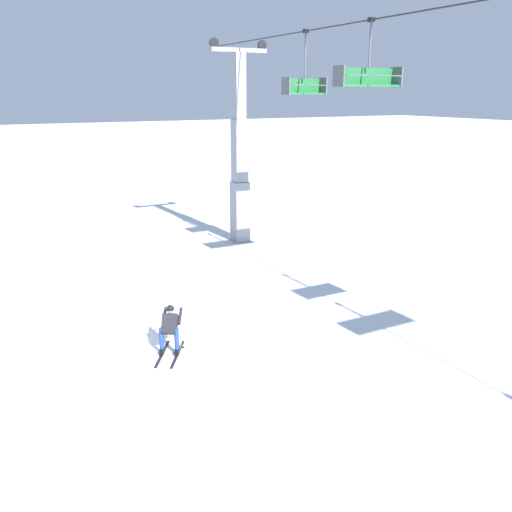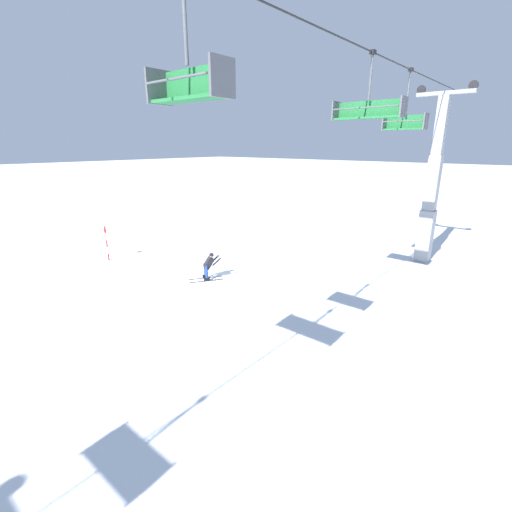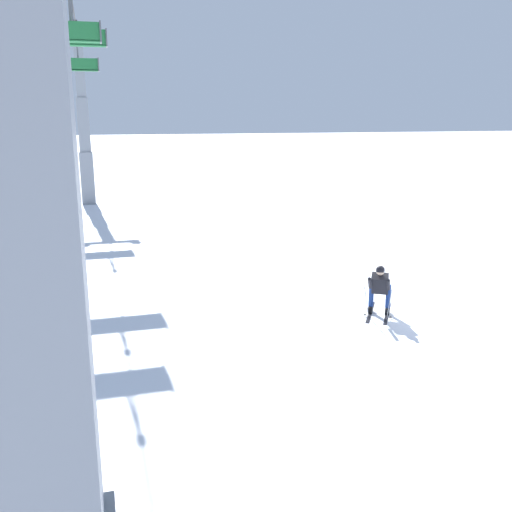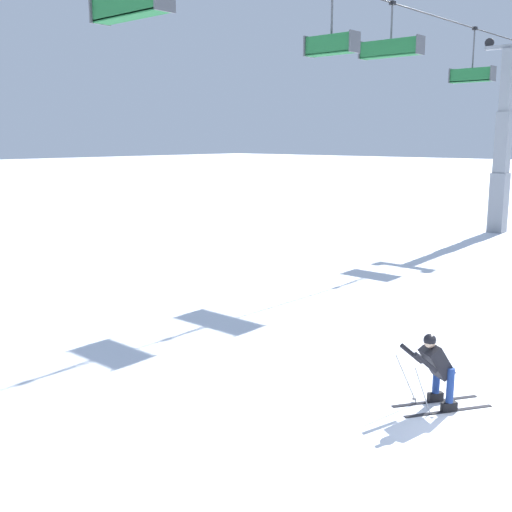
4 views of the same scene
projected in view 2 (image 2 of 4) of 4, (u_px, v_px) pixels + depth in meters
ground_plane at (193, 275)px, 18.77m from camera, size 260.00×260.00×0.00m
skier_carving_main at (209, 265)px, 17.93m from camera, size 1.73×1.38×1.50m
lift_tower_near at (431, 192)px, 19.83m from camera, size 0.75×2.87×9.48m
chairlift_seat_nearest at (405, 121)px, 14.80m from camera, size 0.61×1.70×2.32m
chairlift_seat_second at (369, 110)px, 12.04m from camera, size 0.61×2.39×2.07m
chairlift_seat_middle at (191, 82)px, 6.43m from camera, size 0.61×1.78×2.14m
trail_marker_pole at (107, 242)px, 20.78m from camera, size 0.07×0.28×2.03m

